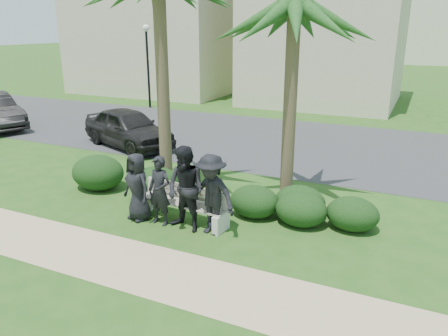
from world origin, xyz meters
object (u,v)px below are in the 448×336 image
(man_b, at_px, (160,191))
(man_c, at_px, (186,189))
(street_lamp, at_px, (147,51))
(car_a, at_px, (128,128))
(park_bench, at_px, (183,206))
(man_d, at_px, (211,195))
(man_a, at_px, (137,187))
(palm_right, at_px, (295,9))

(man_b, distance_m, man_c, 0.69)
(street_lamp, xyz_separation_m, car_a, (3.79, -6.98, -2.25))
(street_lamp, xyz_separation_m, man_b, (8.44, -12.06, -2.16))
(park_bench, bearing_deg, car_a, 142.93)
(park_bench, bearing_deg, man_c, -43.48)
(street_lamp, distance_m, man_d, 15.56)
(street_lamp, distance_m, man_b, 14.88)
(man_a, distance_m, palm_right, 5.34)
(man_c, bearing_deg, man_d, 19.36)
(street_lamp, relative_size, park_bench, 1.87)
(palm_right, xyz_separation_m, car_a, (-6.79, 2.57, -3.92))
(park_bench, relative_size, man_c, 1.22)
(street_lamp, height_order, man_d, street_lamp)
(man_c, bearing_deg, park_bench, 142.00)
(man_a, bearing_deg, street_lamp, 141.24)
(park_bench, xyz_separation_m, man_d, (0.88, -0.30, 0.53))
(palm_right, distance_m, car_a, 8.25)
(man_b, xyz_separation_m, car_a, (-4.65, 5.09, -0.09))
(man_a, relative_size, man_d, 0.89)
(man_b, distance_m, palm_right, 5.06)
(park_bench, bearing_deg, palm_right, 56.88)
(street_lamp, xyz_separation_m, man_c, (9.12, -12.08, -2.00))
(man_a, xyz_separation_m, man_d, (1.84, 0.06, 0.10))
(man_a, relative_size, man_c, 0.84)
(street_lamp, relative_size, man_b, 2.72)
(car_a, bearing_deg, street_lamp, 49.23)
(man_a, height_order, man_b, same)
(street_lamp, height_order, man_a, street_lamp)
(street_lamp, relative_size, man_a, 2.72)
(park_bench, distance_m, man_b, 0.67)
(park_bench, xyz_separation_m, car_a, (-5.01, 4.73, 0.34))
(man_c, bearing_deg, man_a, -169.00)
(car_a, bearing_deg, man_b, -116.89)
(car_a, bearing_deg, man_d, -109.79)
(park_bench, distance_m, palm_right, 5.10)
(man_d, bearing_deg, palm_right, 79.80)
(man_a, distance_m, car_a, 6.50)
(man_b, relative_size, car_a, 0.38)
(man_b, relative_size, man_c, 0.84)
(palm_right, relative_size, car_a, 1.36)
(street_lamp, bearing_deg, man_b, -55.02)
(park_bench, height_order, palm_right, palm_right)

